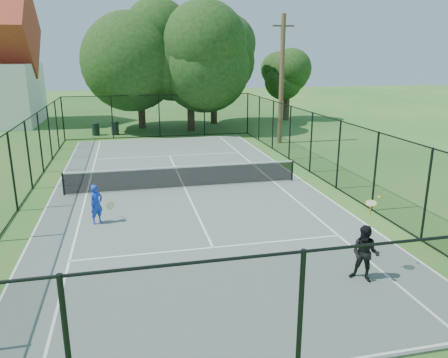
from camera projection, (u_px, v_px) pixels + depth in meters
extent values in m
plane|color=#246422|center=(184.00, 189.00, 19.12)|extent=(120.00, 120.00, 0.00)
cube|color=slate|center=(184.00, 188.00, 19.12)|extent=(11.00, 24.00, 0.06)
cylinder|color=black|center=(63.00, 184.00, 17.92)|extent=(0.08, 0.08, 0.95)
cylinder|color=black|center=(292.00, 171.00, 20.03)|extent=(0.08, 0.08, 0.95)
cube|color=black|center=(184.00, 177.00, 18.98)|extent=(10.00, 0.03, 0.88)
cube|color=white|center=(184.00, 167.00, 18.86)|extent=(10.00, 0.05, 0.06)
cylinder|color=#332114|center=(141.00, 103.00, 34.68)|extent=(0.56, 0.56, 4.03)
sphere|color=black|center=(139.00, 53.00, 33.64)|extent=(7.27, 7.27, 7.27)
cylinder|color=#332114|center=(191.00, 106.00, 33.45)|extent=(0.56, 0.56, 3.75)
sphere|color=black|center=(190.00, 58.00, 32.48)|extent=(6.73, 6.73, 6.73)
cylinder|color=#332114|center=(214.00, 100.00, 37.01)|extent=(0.56, 0.56, 4.07)
sphere|color=black|center=(214.00, 55.00, 36.02)|extent=(6.46, 6.46, 6.46)
cylinder|color=#332114|center=(286.00, 106.00, 39.44)|extent=(0.56, 0.56, 2.40)
sphere|color=black|center=(287.00, 81.00, 38.83)|extent=(4.18, 4.18, 4.18)
cylinder|color=black|center=(96.00, 130.00, 31.86)|extent=(0.54, 0.54, 0.85)
cylinder|color=black|center=(95.00, 123.00, 31.74)|extent=(0.58, 0.58, 0.05)
cylinder|color=black|center=(115.00, 128.00, 32.10)|extent=(0.54, 0.54, 0.92)
cylinder|color=black|center=(115.00, 122.00, 31.96)|extent=(0.58, 0.58, 0.05)
cylinder|color=#4C3823|center=(282.00, 81.00, 28.07)|extent=(0.30, 0.30, 8.15)
cube|color=#4C3823|center=(283.00, 26.00, 27.16)|extent=(1.40, 0.10, 0.10)
imported|color=#1639BD|center=(96.00, 204.00, 14.86)|extent=(0.59, 0.57, 1.36)
torus|color=gold|center=(110.00, 205.00, 15.13)|extent=(0.27, 0.18, 0.29)
cylinder|color=silver|center=(110.00, 205.00, 15.13)|extent=(0.23, 0.15, 0.25)
imported|color=black|center=(365.00, 254.00, 11.01)|extent=(0.91, 0.90, 1.48)
torus|color=gold|center=(371.00, 203.00, 11.06)|extent=(0.30, 0.28, 0.14)
cylinder|color=silver|center=(371.00, 203.00, 11.06)|extent=(0.26, 0.24, 0.11)
sphere|color=#CCE526|center=(379.00, 197.00, 11.28)|extent=(0.07, 0.07, 0.07)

